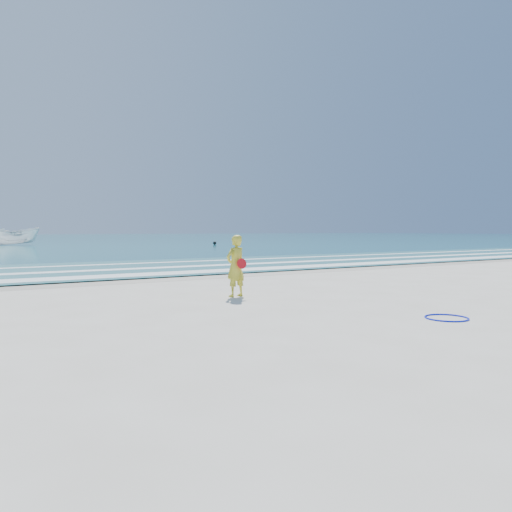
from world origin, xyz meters
TOP-DOWN VIEW (x-y plane):
  - ground at (0.00, 0.00)m, footprint 400.00×400.00m
  - wet_sand at (0.00, 9.00)m, footprint 400.00×2.40m
  - shallow at (0.00, 14.00)m, footprint 400.00×10.00m
  - foam_near at (0.00, 10.30)m, footprint 400.00×1.40m
  - foam_mid at (0.00, 13.20)m, footprint 400.00×0.90m
  - foam_far at (0.00, 16.50)m, footprint 400.00×0.60m
  - hoop at (0.94, -1.69)m, footprint 1.02×1.02m
  - boat at (-0.37, 53.33)m, footprint 5.47×2.90m
  - buoy at (19.07, 42.80)m, footprint 0.39×0.39m
  - woman at (-0.96, 3.31)m, footprint 0.65×0.50m

SIDE VIEW (x-z plane):
  - ground at x=0.00m, z-range 0.00..0.00m
  - wet_sand at x=0.00m, z-range 0.00..0.00m
  - hoop at x=0.94m, z-range 0.00..0.03m
  - shallow at x=0.00m, z-range 0.04..0.05m
  - foam_near at x=0.00m, z-range 0.05..0.06m
  - foam_mid at x=0.00m, z-range 0.05..0.06m
  - foam_far at x=0.00m, z-range 0.05..0.06m
  - buoy at x=19.07m, z-range 0.04..0.43m
  - woman at x=-0.96m, z-range 0.00..1.60m
  - boat at x=-0.37m, z-range 0.04..2.05m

